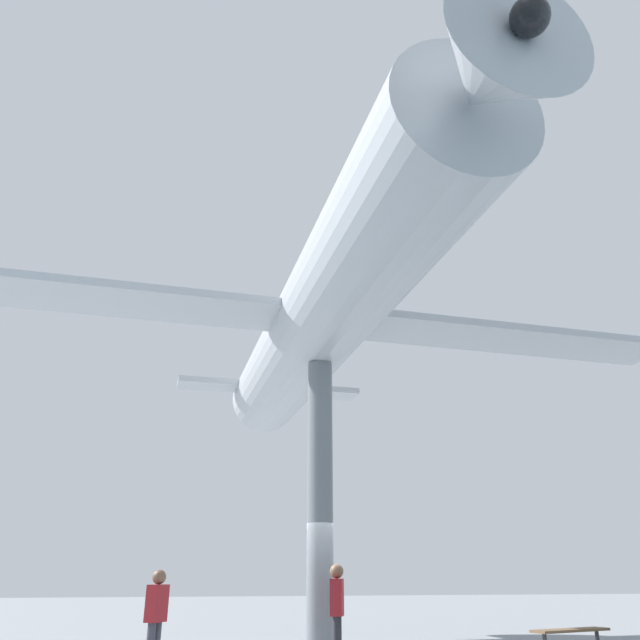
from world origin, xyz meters
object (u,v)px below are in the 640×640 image
at_px(support_pylon_central, 320,499).
at_px(visitor_second, 337,606).
at_px(plaza_bench, 571,632).
at_px(suspended_airplane, 323,315).
at_px(visitor_person, 156,613).

bearing_deg(support_pylon_central, visitor_second, 94.82).
height_order(visitor_second, plaza_bench, visitor_second).
relative_size(suspended_airplane, plaza_bench, 9.70).
xyz_separation_m(visitor_person, plaza_bench, (-8.17, -0.60, -0.46)).
distance_m(support_pylon_central, suspended_airplane, 4.09).
distance_m(suspended_airplane, visitor_second, 6.14).
bearing_deg(visitor_person, suspended_airplane, 135.57).
relative_size(visitor_second, plaza_bench, 0.89).
height_order(visitor_person, plaza_bench, visitor_person).
height_order(support_pylon_central, plaza_bench, support_pylon_central).
bearing_deg(suspended_airplane, visitor_person, 13.47).
relative_size(suspended_airplane, visitor_second, 10.96).
height_order(support_pylon_central, suspended_airplane, suspended_airplane).
xyz_separation_m(visitor_second, plaza_bench, (-4.96, -0.46, -0.54)).
bearing_deg(support_pylon_central, suspended_airplane, 92.60).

